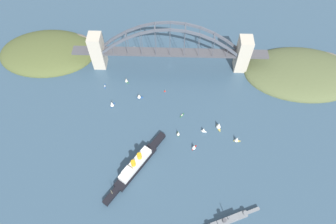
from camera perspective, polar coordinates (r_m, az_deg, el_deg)
name	(u,v)px	position (r m, az deg, el deg)	size (l,w,h in m)	color
ground_plane	(170,66)	(395.04, 0.36, 9.07)	(1400.00, 1400.00, 0.00)	#334C60
harbor_arch_bridge	(170,52)	(375.84, 0.38, 11.83)	(250.02, 19.27, 68.93)	#BCB29E
headland_west_shore	(302,73)	(425.73, 24.98, 6.97)	(151.59, 96.26, 28.13)	#515B38
headland_east_shore	(49,52)	(444.94, -22.34, 10.82)	(132.85, 91.39, 28.37)	#4C562D
ocean_liner	(136,165)	(311.41, -6.37, -10.42)	(60.07, 84.43, 19.78)	black
naval_cruiser	(227,221)	(300.30, 11.51, -20.27)	(65.66, 28.34, 16.90)	slate
seaplane_taxiing_near_bridge	(134,49)	(417.12, -6.82, 12.20)	(11.66, 7.79, 4.97)	#B7B7B2
small_boat_0	(178,133)	(329.44, 2.03, -4.22)	(4.05, 6.52, 7.56)	#2D6B3D
small_boat_1	(219,125)	(338.13, 10.00, -2.61)	(6.52, 9.66, 10.35)	gold
small_boat_2	(237,139)	(333.82, 13.42, -5.26)	(7.74, 4.40, 8.96)	gold
small_boat_3	(139,96)	(359.82, -5.73, 3.14)	(8.23, 5.02, 7.73)	#234C8C
small_boat_4	(182,115)	(345.69, 2.79, -0.65)	(5.12, 6.36, 1.92)	#2D6B3D
small_boat_5	(112,104)	(356.81, -11.02, 1.60)	(6.24, 8.06, 9.33)	#234C8C
small_boat_6	(194,147)	(322.02, 5.15, -6.85)	(6.16, 6.89, 8.31)	#B2231E
small_boat_7	(105,86)	(380.11, -12.33, 5.00)	(2.12, 7.72, 1.78)	#234C8C
small_boat_8	(203,130)	(333.96, 7.01, -3.54)	(6.89, 4.71, 7.41)	silver
small_boat_9	(126,80)	(377.84, -8.23, 6.25)	(5.76, 5.81, 7.68)	#2D6B3D
channel_marker_buoy	(165,91)	(366.17, -0.64, 4.20)	(2.20, 2.20, 2.75)	red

